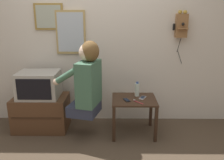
{
  "coord_description": "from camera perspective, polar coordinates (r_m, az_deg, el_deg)",
  "views": [
    {
      "loc": [
        0.26,
        -2.3,
        1.64
      ],
      "look_at": [
        0.22,
        0.64,
        0.78
      ],
      "focal_mm": 38.0,
      "sensor_mm": 36.0,
      "label": 1
    }
  ],
  "objects": [
    {
      "name": "framed_picture",
      "position": [
        3.56,
        -14.97,
        14.52
      ],
      "size": [
        0.41,
        0.03,
        0.36
      ],
      "color": "olive"
    },
    {
      "name": "cell_phone_spare",
      "position": [
        3.24,
        7.38,
        -4.25
      ],
      "size": [
        0.11,
        0.14,
        0.01
      ],
      "rotation": [
        0.0,
        0.0,
        -0.48
      ],
      "color": "silver",
      "rests_on": "side_table"
    },
    {
      "name": "wall_phone_antique",
      "position": [
        3.52,
        16.35,
        12.55
      ],
      "size": [
        0.2,
        0.18,
        0.75
      ],
      "color": "olive"
    },
    {
      "name": "cell_phone_held",
      "position": [
        3.14,
        3.54,
        -4.82
      ],
      "size": [
        0.1,
        0.14,
        0.01
      ],
      "rotation": [
        0.0,
        0.0,
        0.36
      ],
      "color": "black",
      "rests_on": "side_table"
    },
    {
      "name": "television",
      "position": [
        3.43,
        -17.2,
        -1.07
      ],
      "size": [
        0.55,
        0.44,
        0.36
      ],
      "color": "#ADA89E",
      "rests_on": "tv_stand"
    },
    {
      "name": "wall_back",
      "position": [
        3.5,
        -3.62,
        10.22
      ],
      "size": [
        6.8,
        0.05,
        2.55
      ],
      "color": "beige",
      "rests_on": "ground_plane"
    },
    {
      "name": "person",
      "position": [
        3.03,
        -6.03,
        -0.04
      ],
      "size": [
        0.61,
        0.53,
        0.97
      ],
      "rotation": [
        0.0,
        0.0,
        1.32
      ],
      "color": "#2D3347",
      "rests_on": "ground_plane"
    },
    {
      "name": "tv_stand",
      "position": [
        3.58,
        -16.58,
        -7.51
      ],
      "size": [
        0.75,
        0.49,
        0.48
      ],
      "color": "#51331E",
      "rests_on": "ground_plane"
    },
    {
      "name": "toothbrush",
      "position": [
        3.09,
        6.17,
        -5.23
      ],
      "size": [
        0.12,
        0.14,
        0.02
      ],
      "rotation": [
        0.0,
        0.0,
        0.73
      ],
      "color": "#D83F4C",
      "rests_on": "side_table"
    },
    {
      "name": "water_bottle",
      "position": [
        3.28,
        6.06,
        -2.28
      ],
      "size": [
        0.06,
        0.06,
        0.2
      ],
      "color": "silver",
      "rests_on": "side_table"
    },
    {
      "name": "wall_mirror",
      "position": [
        3.5,
        -9.9,
        11.25
      ],
      "size": [
        0.42,
        0.03,
        0.61
      ],
      "color": "tan"
    },
    {
      "name": "side_table",
      "position": [
        3.24,
        5.28,
        -6.05
      ],
      "size": [
        0.59,
        0.5,
        0.51
      ],
      "color": "#382316",
      "rests_on": "ground_plane"
    }
  ]
}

